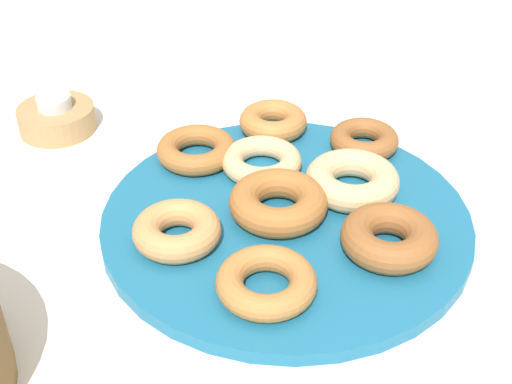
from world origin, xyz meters
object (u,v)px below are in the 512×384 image
object	(u,v)px
donut_5	(196,150)
donut_7	(278,201)
donut_0	(262,161)
donut_2	(266,282)
donut_6	(352,180)
donut_3	(364,140)
candle_holder	(57,119)
donut_plate	(286,219)
donut_1	(389,237)
tealight	(54,102)
donut_4	(177,230)
donut_8	(273,121)

from	to	relation	value
donut_5	donut_7	bearing A→B (deg)	-150.57
donut_0	donut_2	bearing A→B (deg)	169.22
donut_6	donut_3	bearing A→B (deg)	-26.88
donut_6	donut_2	bearing A→B (deg)	137.46
donut_7	candle_holder	size ratio (longest dim) A/B	1.06
donut_plate	donut_0	xyz separation A→B (m)	(0.08, 0.01, 0.02)
donut_1	donut_7	world-z (taller)	same
donut_2	donut_7	bearing A→B (deg)	-17.85
donut_3	tealight	size ratio (longest dim) A/B	1.87
donut_4	tealight	bearing A→B (deg)	24.15
donut_1	candle_holder	size ratio (longest dim) A/B	0.98
donut_1	donut_4	world-z (taller)	donut_1
donut_6	candle_holder	size ratio (longest dim) A/B	1.05
candle_holder	donut_1	bearing A→B (deg)	-135.60
donut_1	donut_3	xyz separation A→B (m)	(0.17, -0.04, -0.00)
donut_0	donut_4	xyz separation A→B (m)	(-0.10, 0.10, 0.00)
donut_plate	donut_0	size ratio (longest dim) A/B	4.25
donut_6	tealight	size ratio (longest dim) A/B	2.34
donut_0	donut_6	world-z (taller)	donut_6
tealight	donut_2	bearing A→B (deg)	-151.93
donut_4	donut_8	size ratio (longest dim) A/B	1.05
donut_plate	tealight	xyz separation A→B (m)	(0.24, 0.22, 0.03)
donut_4	donut_6	xyz separation A→B (m)	(0.04, -0.18, 0.00)
donut_4	donut_5	world-z (taller)	donut_4
donut_0	donut_2	distance (m)	0.19
donut_3	donut_7	xyz separation A→B (m)	(-0.10, 0.12, 0.00)
donut_plate	candle_holder	distance (m)	0.32
donut_0	candle_holder	distance (m)	0.27
donut_2	donut_7	size ratio (longest dim) A/B	0.90
donut_8	donut_5	bearing A→B (deg)	113.70
donut_5	donut_4	bearing A→B (deg)	165.12
donut_plate	donut_5	xyz separation A→B (m)	(0.12, 0.07, 0.02)
donut_2	donut_3	world-z (taller)	same
donut_0	tealight	distance (m)	0.27
donut_3	donut_2	bearing A→B (deg)	142.70
donut_1	donut_5	world-z (taller)	donut_1
donut_3	donut_7	distance (m)	0.15
donut_plate	donut_2	bearing A→B (deg)	157.78
donut_8	tealight	distance (m)	0.26
donut_2	tealight	distance (m)	0.38
donut_plate	donut_7	size ratio (longest dim) A/B	3.76
donut_5	donut_2	bearing A→B (deg)	-172.39
donut_plate	tealight	world-z (taller)	tealight
donut_6	tealight	bearing A→B (deg)	54.33
donut_0	donut_8	size ratio (longest dim) A/B	1.09
donut_2	donut_6	xyz separation A→B (m)	(0.13, -0.12, 0.00)
donut_plate	donut_5	size ratio (longest dim) A/B	4.18
donut_2	donut_6	world-z (taller)	donut_6
donut_0	donut_7	bearing A→B (deg)	179.56
donut_5	donut_7	distance (m)	0.13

